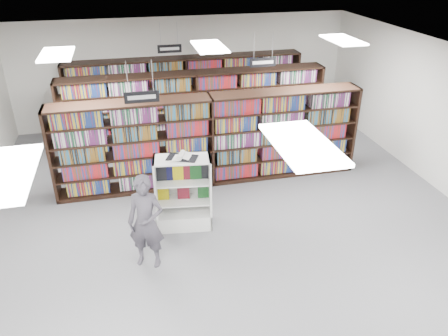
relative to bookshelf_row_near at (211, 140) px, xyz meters
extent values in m
plane|color=#5A5A60|center=(0.00, -2.00, -1.05)|extent=(12.00, 12.00, 0.00)
cube|color=white|center=(0.00, -2.00, 2.15)|extent=(10.00, 12.00, 0.10)
cube|color=white|center=(0.00, 4.00, 0.55)|extent=(10.00, 0.10, 3.20)
cube|color=black|center=(0.00, 0.00, 0.00)|extent=(7.00, 0.60, 2.10)
cube|color=maroon|center=(0.00, 0.00, 0.00)|extent=(6.88, 0.42, 1.98)
cube|color=black|center=(0.00, 2.00, 0.00)|extent=(7.00, 0.60, 2.10)
cube|color=maroon|center=(0.00, 2.00, 0.00)|extent=(6.88, 0.42, 1.98)
cube|color=black|center=(0.00, 3.70, 0.00)|extent=(7.00, 0.60, 2.10)
cube|color=maroon|center=(0.00, 3.70, 0.00)|extent=(6.88, 0.42, 1.98)
cylinder|color=#B2B2B7|center=(-1.73, -1.00, 1.86)|extent=(0.01, 0.01, 0.58)
cylinder|color=#B2B2B7|center=(-1.27, -1.00, 1.86)|extent=(0.01, 0.01, 0.58)
cube|color=black|center=(-1.50, -1.00, 1.46)|extent=(0.65, 0.02, 0.22)
cube|color=silver|center=(-1.50, -1.01, 1.46)|extent=(0.52, 0.00, 0.08)
cylinder|color=#B2B2B7|center=(1.27, 1.00, 1.86)|extent=(0.01, 0.01, 0.58)
cylinder|color=#B2B2B7|center=(1.73, 1.00, 1.86)|extent=(0.01, 0.01, 0.58)
cube|color=black|center=(1.50, 1.00, 1.46)|extent=(0.65, 0.02, 0.22)
cube|color=silver|center=(1.50, 0.99, 1.46)|extent=(0.52, 0.00, 0.08)
cylinder|color=#B2B2B7|center=(-0.73, 3.00, 1.86)|extent=(0.01, 0.01, 0.58)
cylinder|color=#B2B2B7|center=(-0.27, 3.00, 1.86)|extent=(0.01, 0.01, 0.58)
cube|color=black|center=(-0.50, 3.00, 1.46)|extent=(0.65, 0.02, 0.22)
cube|color=silver|center=(-0.50, 2.99, 1.46)|extent=(0.52, 0.00, 0.08)
cube|color=white|center=(-3.00, -5.00, 2.11)|extent=(0.60, 1.20, 0.04)
cube|color=white|center=(0.00, -5.00, 2.11)|extent=(0.60, 1.20, 0.04)
cube|color=white|center=(-3.00, 0.00, 2.11)|extent=(0.60, 1.20, 0.04)
cube|color=white|center=(0.00, 0.00, 2.11)|extent=(0.60, 1.20, 0.04)
cube|color=white|center=(3.00, 0.00, 2.11)|extent=(0.60, 1.20, 0.04)
cube|color=white|center=(-0.90, -1.69, -0.89)|extent=(1.14, 0.67, 0.32)
cube|color=white|center=(-1.41, -1.63, -0.30)|extent=(0.11, 0.54, 1.51)
cube|color=white|center=(-0.38, -1.76, -0.30)|extent=(0.11, 0.54, 1.51)
cube|color=white|center=(-0.86, -1.44, -0.30)|extent=(1.07, 0.17, 1.51)
cube|color=white|center=(-0.90, -1.69, 0.44)|extent=(1.14, 0.67, 0.03)
cube|color=white|center=(-0.90, -1.69, -0.46)|extent=(1.05, 0.62, 0.02)
cube|color=white|center=(-0.90, -1.69, -0.03)|extent=(1.05, 0.62, 0.02)
cube|color=black|center=(-1.30, -1.59, 0.15)|extent=(0.22, 0.10, 0.32)
cube|color=black|center=(-1.14, -1.61, 0.15)|extent=(0.22, 0.10, 0.32)
cube|color=#CFBD0A|center=(-0.97, -1.63, 0.15)|extent=(0.22, 0.10, 0.32)
cube|color=maroon|center=(-0.81, -1.66, 0.15)|extent=(0.22, 0.10, 0.32)
cube|color=#164E1D|center=(-0.64, -1.68, 0.15)|extent=(0.22, 0.10, 0.32)
cube|color=black|center=(-0.47, -1.70, 0.15)|extent=(0.22, 0.10, 0.32)
cube|color=#CFBD0A|center=(-1.28, -1.59, -0.29)|extent=(0.24, 0.09, 0.30)
cube|color=maroon|center=(-0.89, -1.65, -0.29)|extent=(0.24, 0.09, 0.30)
cube|color=#164E1D|center=(-0.49, -1.70, -0.29)|extent=(0.24, 0.09, 0.30)
cube|color=black|center=(-0.89, -1.69, 0.46)|extent=(0.64, 0.52, 0.01)
cube|color=white|center=(-1.02, -1.69, 0.47)|extent=(0.35, 0.37, 0.05)
cube|color=white|center=(-0.75, -1.69, 0.47)|extent=(0.34, 0.37, 0.07)
cylinder|color=white|center=(-0.91, -1.69, 0.52)|extent=(0.20, 0.30, 0.10)
imported|color=#46424B|center=(-1.68, -2.70, -0.18)|extent=(0.74, 0.61, 1.73)
camera|label=1|loc=(-1.78, -8.96, 4.04)|focal=35.00mm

